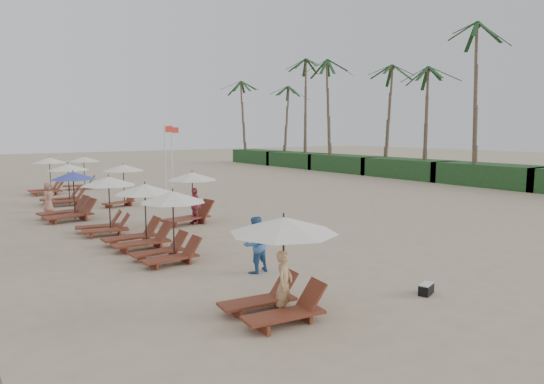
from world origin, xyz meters
TOP-DOWN VIEW (x-y plane):
  - ground at (0.00, 0.00)m, footprint 160.00×160.00m
  - shrub_hedge at (22.00, 14.50)m, footprint 3.20×53.00m
  - palm_row at (21.91, 15.40)m, footprint 7.00×52.00m
  - lounger_station_0 at (-5.57, -4.54)m, footprint 2.55×2.41m
  - lounger_station_1 at (-5.66, 1.12)m, footprint 2.32×2.06m
  - lounger_station_2 at (-5.70, 3.52)m, footprint 2.49×2.11m
  - lounger_station_3 at (-6.00, 6.45)m, footprint 2.40×2.14m
  - lounger_station_4 at (-6.49, 10.50)m, footprint 2.63×2.25m
  - lounger_station_5 at (-5.54, 15.41)m, footprint 2.65×2.24m
  - lounger_station_6 at (-5.43, 20.57)m, footprint 2.40×2.10m
  - inland_station_0 at (-2.37, 6.45)m, footprint 2.90×2.24m
  - inland_station_1 at (-3.09, 13.16)m, footprint 2.53×2.24m
  - inland_station_2 at (-2.86, 22.37)m, footprint 2.78×2.24m
  - beachgoer_near at (-5.45, -4.64)m, footprint 0.65×0.59m
  - beachgoer_mid_a at (-4.12, -1.45)m, footprint 0.88×0.74m
  - beachgoer_far_a at (-2.22, 6.22)m, footprint 0.44×0.95m
  - beachgoer_far_b at (-6.80, 13.13)m, footprint 0.84×0.87m
  - duffel_bag at (-1.67, -5.51)m, footprint 0.56×0.40m
  - flag_pole_near at (0.91, 16.55)m, footprint 0.59×0.08m
  - flag_pole_far at (2.72, 19.61)m, footprint 0.60×0.08m

SIDE VIEW (x-z plane):
  - ground at x=0.00m, z-range 0.00..0.00m
  - duffel_bag at x=-1.67m, z-range 0.00..0.28m
  - beachgoer_near at x=-5.45m, z-range 0.00..1.48m
  - beachgoer_far_b at x=-6.80m, z-range 0.00..1.51m
  - beachgoer_far_a at x=-2.22m, z-range 0.00..1.59m
  - shrub_hedge at x=22.00m, z-range 0.00..1.60m
  - beachgoer_mid_a at x=-4.12m, z-range 0.00..1.63m
  - lounger_station_4 at x=-6.49m, z-range -0.13..2.06m
  - lounger_station_2 at x=-5.70m, z-range -0.05..2.15m
  - lounger_station_5 at x=-5.54m, z-range -0.04..2.19m
  - lounger_station_1 at x=-5.66m, z-range 0.04..2.24m
  - lounger_station_6 at x=-5.43m, z-range 0.00..2.34m
  - lounger_station_3 at x=-6.00m, z-range 0.07..2.32m
  - lounger_station_0 at x=-5.57m, z-range 0.14..2.35m
  - inland_station_0 at x=-2.37m, z-range 0.16..2.38m
  - inland_station_2 at x=-2.86m, z-range 0.22..2.45m
  - inland_station_1 at x=-3.09m, z-range 0.38..2.61m
  - flag_pole_far at x=2.72m, z-range 0.24..4.70m
  - flag_pole_near at x=0.91m, z-range 0.25..4.77m
  - palm_row at x=21.91m, z-range 3.76..16.06m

